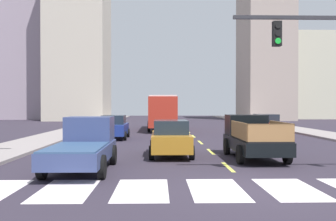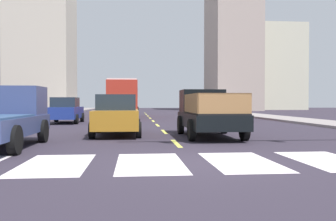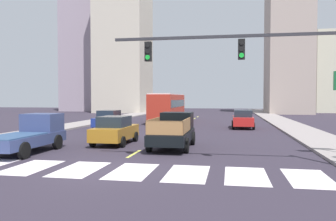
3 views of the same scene
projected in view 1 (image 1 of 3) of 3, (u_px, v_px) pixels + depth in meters
name	position (u px, v px, depth m)	size (l,w,h in m)	color
ground_plane	(253.00, 189.00, 11.03)	(160.00, 160.00, 0.00)	#2E2734
sidewalk_right	(333.00, 136.00, 29.28)	(3.17, 110.00, 0.15)	gray
sidewalk_left	(53.00, 137.00, 28.75)	(3.17, 110.00, 0.15)	gray
crosswalk_stripe_1	(66.00, 190.00, 10.89)	(1.53, 3.04, 0.01)	silver
crosswalk_stripe_2	(142.00, 190.00, 10.95)	(1.53, 3.04, 0.01)	silver
crosswalk_stripe_3	(216.00, 189.00, 11.00)	(1.53, 3.04, 0.01)	silver
crosswalk_stripe_4	(290.00, 189.00, 11.05)	(1.53, 3.04, 0.01)	silver
lane_dash_0	(228.00, 167.00, 15.02)	(0.16, 2.40, 0.01)	#D7D550
lane_dash_1	(211.00, 152.00, 20.02)	(0.16, 2.40, 0.01)	#D7D550
lane_dash_2	(200.00, 142.00, 25.02)	(0.16, 2.40, 0.01)	#D7D550
lane_dash_3	(193.00, 136.00, 30.02)	(0.16, 2.40, 0.01)	#D7D550
lane_dash_4	(188.00, 132.00, 35.02)	(0.16, 2.40, 0.01)	#D7D550
lane_dash_5	(185.00, 129.00, 40.01)	(0.16, 2.40, 0.01)	#D7D550
lane_dash_6	(182.00, 126.00, 45.01)	(0.16, 2.40, 0.01)	#D7D550
lane_dash_7	(179.00, 124.00, 50.01)	(0.16, 2.40, 0.01)	#D7D550
pickup_stakebed	(252.00, 137.00, 17.73)	(2.18, 5.20, 1.96)	black
pickup_dark	(84.00, 145.00, 14.58)	(2.18, 5.20, 1.96)	navy
city_bus	(162.00, 110.00, 37.52)	(2.72, 10.80, 3.32)	#B22D1E
sedan_mid	(114.00, 127.00, 27.69)	(2.02, 4.40, 1.72)	navy
sedan_near_left	(171.00, 138.00, 18.30)	(2.02, 4.40, 1.72)	#A96F1D
sedan_far	(266.00, 125.00, 31.02)	(2.02, 4.40, 1.72)	red
tower_tall_centre	(265.00, 40.00, 64.41)	(7.44, 11.17, 27.07)	#AB998E
block_mid_left	(79.00, 32.00, 62.77)	(9.29, 10.67, 28.93)	beige
block_mid_right	(306.00, 77.00, 72.14)	(8.92, 11.11, 15.63)	beige
block_low_right	(32.00, 42.00, 69.43)	(9.79, 10.65, 28.07)	#9B8A9A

